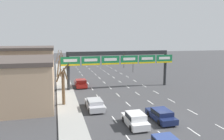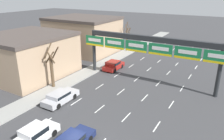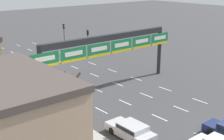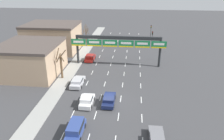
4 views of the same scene
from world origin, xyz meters
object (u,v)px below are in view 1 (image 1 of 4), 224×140
traffic_light_near_gantry (124,58)px  traffic_light_mid_block (133,61)px  car_red (81,83)px  car_navy (161,114)px  tree_bare_second (63,84)px  sign_gantry (120,59)px  car_white (135,119)px  car_silver (95,104)px  tree_bare_closest (60,63)px

traffic_light_near_gantry → traffic_light_mid_block: (-0.09, -8.10, -0.07)m
car_red → traffic_light_mid_block: (15.25, 14.06, 2.22)m
car_navy → tree_bare_second: 13.30m
car_red → tree_bare_second: tree_bare_second is taller
sign_gantry → traffic_light_mid_block: 18.47m
sign_gantry → car_red: 8.41m
car_red → car_white: bearing=-80.2°
car_red → tree_bare_second: (-3.49, -10.19, 2.18)m
sign_gantry → traffic_light_near_gantry: (8.60, 24.33, -2.25)m
sign_gantry → tree_bare_second: sign_gantry is taller
traffic_light_mid_block → tree_bare_second: (-18.75, -24.26, -0.03)m
car_navy → tree_bare_second: (-10.14, 8.30, 2.26)m
tree_bare_second → car_red: bearing=71.1°
car_white → traffic_light_near_gantry: 43.18m
traffic_light_mid_block → car_navy: bearing=-104.8°
car_silver → tree_bare_closest: 24.82m
sign_gantry → traffic_light_mid_block: (8.51, 16.23, -2.32)m
car_white → car_navy: size_ratio=0.89×
car_red → car_silver: size_ratio=0.90×
car_white → tree_bare_closest: size_ratio=0.65×
sign_gantry → tree_bare_closest: 17.12m
traffic_light_mid_block → car_red: bearing=-137.3°
car_white → traffic_light_mid_block: 35.45m
car_white → car_navy: 3.39m
car_red → tree_bare_second: size_ratio=0.71×
traffic_light_mid_block → car_white: bearing=-109.7°
traffic_light_near_gantry → tree_bare_closest: bearing=-150.3°
car_navy → car_silver: bearing=138.8°
tree_bare_closest → tree_bare_second: size_ratio=1.05×
traffic_light_near_gantry → tree_bare_closest: size_ratio=0.70×
car_red → traffic_light_mid_block: traffic_light_mid_block is taller
car_red → car_navy: bearing=-70.2°
car_silver → sign_gantry: bearing=58.9°
car_silver → tree_bare_closest: size_ratio=0.75×
car_silver → traffic_light_near_gantry: traffic_light_near_gantry is taller
sign_gantry → car_silver: bearing=-121.1°
traffic_light_mid_block → tree_bare_closest: 18.76m
sign_gantry → car_silver: sign_gantry is taller
traffic_light_mid_block → tree_bare_closest: size_ratio=0.68×
traffic_light_mid_block → traffic_light_near_gantry: bearing=89.4°
car_red → tree_bare_closest: tree_bare_closest is taller
tree_bare_closest → car_navy: bearing=-71.6°
car_silver → car_red: bearing=91.2°
car_silver → traffic_light_mid_block: (14.99, 26.97, 2.28)m
traffic_light_near_gantry → car_red: bearing=-124.7°
car_navy → traffic_light_mid_block: 33.75m
sign_gantry → car_navy: 16.97m
car_white → traffic_light_near_gantry: (12.00, 41.42, 2.29)m
car_red → car_silver: bearing=-88.8°
traffic_light_near_gantry → car_silver: bearing=-113.3°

